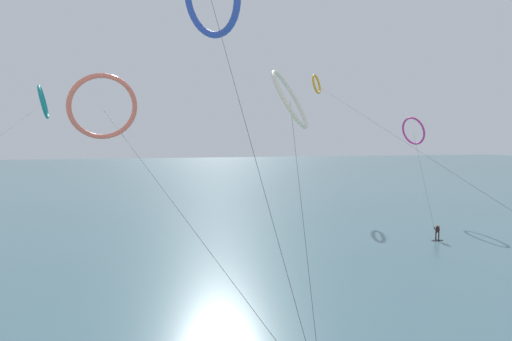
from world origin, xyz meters
name	(u,v)px	position (x,y,z in m)	size (l,w,h in m)	color
sea_water	(190,175)	(0.00, 108.48, 0.04)	(400.00, 200.00, 0.08)	#476B75
surfer_charcoal	(437,234)	(21.00, 31.21, 0.82)	(1.40, 0.72, 1.70)	black
kite_amber	(317,84)	(19.41, 60.65, 19.95)	(3.10, 53.48, 21.77)	orange
kite_teal	(43,102)	(-22.99, 57.41, 15.70)	(2.39, 48.81, 18.14)	teal
kite_magenta	(413,131)	(28.44, 46.22, 11.66)	(8.53, 17.22, 13.70)	#CC288E
kite_coral	(103,107)	(-11.10, 31.78, 13.19)	(14.10, 22.48, 15.91)	#EA7260
kite_ivory	(290,100)	(3.76, 27.51, 13.72)	(6.45, 19.23, 16.17)	silver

